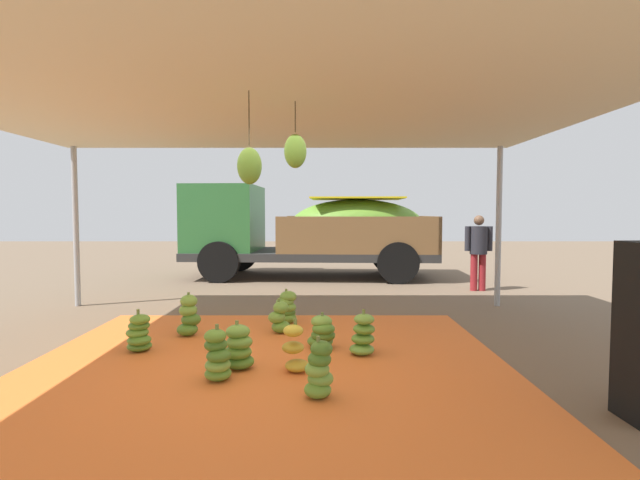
# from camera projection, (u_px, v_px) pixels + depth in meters

# --- Properties ---
(ground_plane) EXTENTS (40.00, 40.00, 0.00)m
(ground_plane) POSITION_uv_depth(u_px,v_px,m) (285.00, 309.00, 8.30)
(ground_plane) COLOR brown
(tarp_orange) EXTENTS (5.35, 4.92, 0.01)m
(tarp_orange) POSITION_uv_depth(u_px,v_px,m) (266.00, 363.00, 5.31)
(tarp_orange) COLOR orange
(tarp_orange) RESTS_ON ground
(tent_canopy) EXTENTS (8.00, 7.00, 2.93)m
(tent_canopy) POSITION_uv_depth(u_px,v_px,m) (263.00, 104.00, 5.06)
(tent_canopy) COLOR #9EA0A5
(tent_canopy) RESTS_ON ground
(banana_bunch_0) EXTENTS (0.39, 0.42, 0.51)m
(banana_bunch_0) POSITION_uv_depth(u_px,v_px,m) (137.00, 334.00, 5.73)
(banana_bunch_0) COLOR #518428
(banana_bunch_0) RESTS_ON tarp_orange
(banana_bunch_1) EXTENTS (0.38, 0.36, 0.48)m
(banana_bunch_1) POSITION_uv_depth(u_px,v_px,m) (278.00, 318.00, 6.61)
(banana_bunch_1) COLOR #60932D
(banana_bunch_1) RESTS_ON tarp_orange
(banana_bunch_2) EXTENTS (0.41, 0.39, 0.59)m
(banana_bunch_2) POSITION_uv_depth(u_px,v_px,m) (187.00, 317.00, 6.47)
(banana_bunch_2) COLOR #518428
(banana_bunch_2) RESTS_ON tarp_orange
(banana_bunch_3) EXTENTS (0.42, 0.43, 0.54)m
(banana_bunch_3) POSITION_uv_depth(u_px,v_px,m) (361.00, 336.00, 5.62)
(banana_bunch_3) COLOR #6B9E38
(banana_bunch_3) RESTS_ON tarp_orange
(banana_bunch_4) EXTENTS (0.34, 0.33, 0.56)m
(banana_bunch_4) POSITION_uv_depth(u_px,v_px,m) (317.00, 371.00, 4.30)
(banana_bunch_4) COLOR #60932D
(banana_bunch_4) RESTS_ON tarp_orange
(banana_bunch_5) EXTENTS (0.39, 0.36, 0.56)m
(banana_bunch_5) POSITION_uv_depth(u_px,v_px,m) (293.00, 350.00, 5.00)
(banana_bunch_5) COLOR gold
(banana_bunch_5) RESTS_ON tarp_orange
(banana_bunch_6) EXTENTS (0.41, 0.41, 0.53)m
(banana_bunch_6) POSITION_uv_depth(u_px,v_px,m) (284.00, 308.00, 7.18)
(banana_bunch_6) COLOR #60932D
(banana_bunch_6) RESTS_ON tarp_orange
(banana_bunch_7) EXTENTS (0.36, 0.38, 0.57)m
(banana_bunch_7) POSITION_uv_depth(u_px,v_px,m) (215.00, 357.00, 4.72)
(banana_bunch_7) COLOR #60932D
(banana_bunch_7) RESTS_ON tarp_orange
(banana_bunch_8) EXTENTS (0.41, 0.41, 0.52)m
(banana_bunch_8) POSITION_uv_depth(u_px,v_px,m) (237.00, 348.00, 5.09)
(banana_bunch_8) COLOR #518428
(banana_bunch_8) RESTS_ON tarp_orange
(banana_bunch_9) EXTENTS (0.45, 0.45, 0.45)m
(banana_bunch_9) POSITION_uv_depth(u_px,v_px,m) (320.00, 333.00, 5.88)
(banana_bunch_9) COLOR #518428
(banana_bunch_9) RESTS_ON tarp_orange
(cargo_truck_main) EXTENTS (6.46, 2.80, 2.40)m
(cargo_truck_main) POSITION_uv_depth(u_px,v_px,m) (304.00, 229.00, 12.50)
(cargo_truck_main) COLOR #2D2D2D
(cargo_truck_main) RESTS_ON ground
(worker_0) EXTENTS (0.60, 0.37, 1.63)m
(worker_0) POSITION_uv_depth(u_px,v_px,m) (476.00, 247.00, 10.27)
(worker_0) COLOR maroon
(worker_0) RESTS_ON ground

